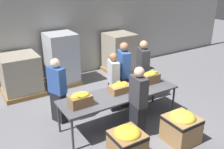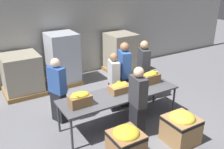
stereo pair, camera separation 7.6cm
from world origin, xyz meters
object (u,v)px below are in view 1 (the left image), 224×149
(volunteer_2, at_px, (124,75))
(pallet_stack_0, at_px, (62,60))
(volunteer_4, at_px, (143,71))
(donation_bin_1, at_px, (181,126))
(volunteer_3, at_px, (58,91))
(pallet_stack_2, at_px, (21,75))
(banana_box_2, at_px, (150,77))
(banana_box_1, at_px, (120,88))
(banana_box_0, at_px, (80,99))
(donation_bin_0, at_px, (127,146))
(sorting_table, at_px, (120,95))
(volunteer_0, at_px, (138,103))
(pallet_stack_1, at_px, (119,53))
(volunteer_1, at_px, (113,82))

(volunteer_2, distance_m, pallet_stack_0, 2.38)
(volunteer_4, height_order, donation_bin_1, volunteer_4)
(volunteer_3, xyz_separation_m, pallet_stack_0, (0.93, 2.10, 0.03))
(pallet_stack_2, bearing_deg, banana_box_2, -46.88)
(volunteer_3, relative_size, donation_bin_1, 2.29)
(banana_box_1, distance_m, donation_bin_1, 1.62)
(banana_box_0, distance_m, volunteer_3, 0.94)
(volunteer_3, xyz_separation_m, donation_bin_0, (0.51, -2.15, -0.37))
(banana_box_1, relative_size, donation_bin_0, 0.61)
(sorting_table, height_order, donation_bin_1, sorting_table)
(sorting_table, height_order, volunteer_0, volunteer_0)
(volunteer_3, bearing_deg, sorting_table, 33.83)
(volunteer_3, bearing_deg, banana_box_2, 49.96)
(banana_box_1, distance_m, pallet_stack_1, 3.42)
(banana_box_2, height_order, donation_bin_0, banana_box_2)
(banana_box_1, bearing_deg, pallet_stack_0, 96.31)
(banana_box_1, distance_m, pallet_stack_0, 2.91)
(volunteer_3, height_order, volunteer_4, volunteer_4)
(banana_box_2, xyz_separation_m, pallet_stack_2, (-2.62, 2.80, -0.35))
(pallet_stack_0, bearing_deg, volunteer_2, -67.89)
(volunteer_0, xyz_separation_m, donation_bin_1, (0.68, -0.66, -0.44))
(banana_box_1, height_order, volunteer_0, volunteer_0)
(volunteer_4, height_order, pallet_stack_1, volunteer_4)
(sorting_table, bearing_deg, volunteer_2, 50.50)
(volunteer_2, bearing_deg, donation_bin_1, 18.63)
(volunteer_4, distance_m, pallet_stack_2, 3.60)
(volunteer_3, height_order, pallet_stack_2, volunteer_3)
(banana_box_0, relative_size, pallet_stack_2, 0.38)
(banana_box_0, height_order, donation_bin_1, banana_box_0)
(sorting_table, relative_size, banana_box_1, 5.82)
(volunteer_1, bearing_deg, volunteer_0, 6.29)
(volunteer_3, relative_size, pallet_stack_1, 1.14)
(volunteer_2, xyz_separation_m, volunteer_3, (-1.83, 0.10, -0.07))
(banana_box_1, bearing_deg, volunteer_1, 72.01)
(pallet_stack_0, bearing_deg, banana_box_1, -83.69)
(volunteer_3, xyz_separation_m, donation_bin_1, (1.93, -2.15, -0.43))
(volunteer_1, distance_m, volunteer_3, 1.45)
(volunteer_2, xyz_separation_m, pallet_stack_0, (-0.90, 2.20, -0.04))
(volunteer_1, bearing_deg, pallet_stack_1, 158.03)
(banana_box_0, height_order, volunteer_0, volunteer_0)
(pallet_stack_0, bearing_deg, donation_bin_1, -76.79)
(sorting_table, relative_size, pallet_stack_0, 1.73)
(banana_box_0, bearing_deg, volunteer_4, 18.95)
(volunteer_0, bearing_deg, banana_box_2, -45.71)
(sorting_table, distance_m, banana_box_0, 1.06)
(volunteer_4, xyz_separation_m, pallet_stack_2, (-2.86, 2.17, -0.26))
(pallet_stack_0, bearing_deg, volunteer_1, -77.57)
(sorting_table, distance_m, volunteer_1, 0.68)
(banana_box_2, bearing_deg, donation_bin_0, -140.47)
(donation_bin_0, bearing_deg, volunteer_3, 103.35)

